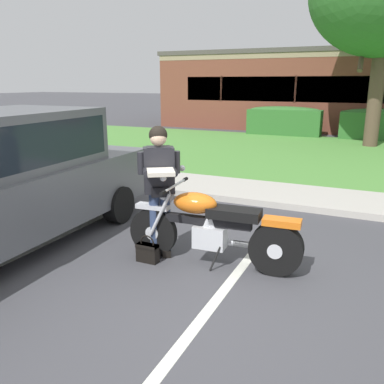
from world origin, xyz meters
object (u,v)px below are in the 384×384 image
(motorcycle, at_px, (219,229))
(rider_person, at_px, (159,182))
(hedge_center_left, at_px, (382,124))
(hedge_left, at_px, (284,120))
(handbag, at_px, (147,251))
(brick_building, at_px, (382,90))

(motorcycle, distance_m, rider_person, 0.95)
(hedge_center_left, bearing_deg, hedge_left, 180.00)
(rider_person, height_order, hedge_center_left, rider_person)
(motorcycle, height_order, hedge_left, hedge_left)
(motorcycle, relative_size, hedge_left, 0.74)
(rider_person, relative_size, hedge_center_left, 0.56)
(rider_person, xyz_separation_m, hedge_center_left, (2.57, 13.02, -0.36))
(hedge_left, bearing_deg, motorcycle, -81.30)
(handbag, bearing_deg, motorcycle, 19.31)
(motorcycle, relative_size, brick_building, 0.11)
(hedge_left, bearing_deg, hedge_center_left, -0.00)
(motorcycle, bearing_deg, hedge_left, 98.70)
(handbag, xyz_separation_m, brick_building, (2.51, 19.32, 1.70))
(motorcycle, distance_m, hedge_left, 13.12)
(hedge_center_left, bearing_deg, rider_person, -101.16)
(motorcycle, bearing_deg, brick_building, 85.02)
(rider_person, height_order, hedge_left, rider_person)
(motorcycle, height_order, rider_person, rider_person)
(brick_building, bearing_deg, motorcycle, -94.98)
(motorcycle, distance_m, brick_building, 19.15)
(hedge_left, xyz_separation_m, brick_building, (3.64, 6.06, 1.20))
(rider_person, height_order, handbag, rider_person)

